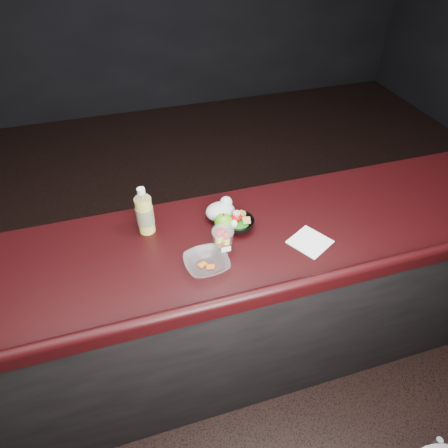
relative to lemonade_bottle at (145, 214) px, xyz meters
The scene contains 10 objects.
ground 1.25m from the lemonade_bottle, 57.54° to the right, with size 8.00×8.00×0.00m, color black.
room_shell 0.90m from the lemonade_bottle, 57.54° to the right, with size 8.00×8.00×8.00m.
counter 0.70m from the lemonade_bottle, 29.70° to the right, with size 4.06×0.71×1.02m.
lemonade_bottle is the anchor object (origin of this frame).
fruit_cup 0.38m from the lemonade_bottle, 37.08° to the right, with size 0.10×0.10×0.14m.
green_apple 0.36m from the lemonade_bottle, 15.08° to the right, with size 0.09×0.09×0.09m.
plastic_bag 0.36m from the lemonade_bottle, ahead, with size 0.14×0.12×0.11m.
snack_bowl 0.43m from the lemonade_bottle, 14.25° to the right, with size 0.19×0.19×0.08m.
takeout_bowl 0.38m from the lemonade_bottle, 56.21° to the right, with size 0.20×0.20×0.05m.
paper_napkin 0.76m from the lemonade_bottle, 23.04° to the right, with size 0.16×0.16×0.00m, color white.
Camera 1 is at (-0.36, -0.97, 2.28)m, focal length 32.00 mm.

